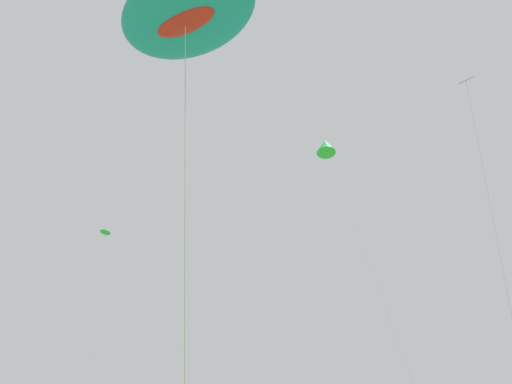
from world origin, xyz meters
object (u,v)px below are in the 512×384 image
big_show_kite (192,12)px  small_kite_streamer_purple (470,103)px  small_kite_diamond_red (326,147)px  small_kite_box_yellow (104,248)px

big_show_kite → small_kite_streamer_purple: 17.07m
big_show_kite → small_kite_diamond_red: size_ratio=0.90×
small_kite_streamer_purple → small_kite_box_yellow: bearing=-62.4°
small_kite_diamond_red → small_kite_streamer_purple: size_ratio=0.77×
big_show_kite → small_kite_streamer_purple: small_kite_streamer_purple is taller
big_show_kite → small_kite_box_yellow: bearing=-39.1°
big_show_kite → small_kite_box_yellow: 12.36m
big_show_kite → small_kite_streamer_purple: size_ratio=0.70×
small_kite_diamond_red → small_kite_streamer_purple: small_kite_streamer_purple is taller
small_kite_streamer_purple → big_show_kite: bearing=-24.0°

